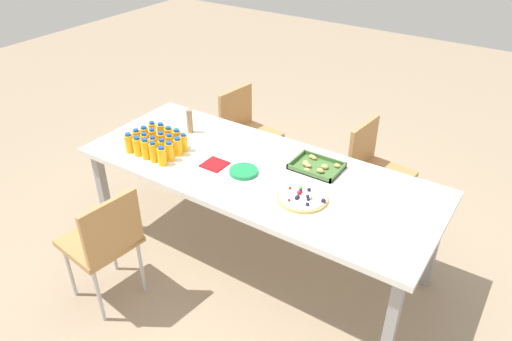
% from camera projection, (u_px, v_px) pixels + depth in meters
% --- Properties ---
extents(ground_plane, '(12.00, 12.00, 0.00)m').
position_uv_depth(ground_plane, '(257.00, 254.00, 3.52)').
color(ground_plane, gray).
extents(party_table, '(2.38, 0.94, 0.74)m').
position_uv_depth(party_table, '(257.00, 176.00, 3.16)').
color(party_table, white).
rests_on(party_table, ground_plane).
extents(chair_near_left, '(0.45, 0.45, 0.83)m').
position_uv_depth(chair_near_left, '(105.00, 239.00, 2.90)').
color(chair_near_left, '#B7844C').
rests_on(chair_near_left, ground_plane).
extents(chair_far_left, '(0.45, 0.45, 0.83)m').
position_uv_depth(chair_far_left, '(246.00, 129.00, 4.13)').
color(chair_far_left, '#B7844C').
rests_on(chair_far_left, ground_plane).
extents(chair_far_right, '(0.44, 0.44, 0.83)m').
position_uv_depth(chair_far_right, '(375.00, 167.00, 3.60)').
color(chair_far_right, '#B7844C').
rests_on(chair_far_right, ground_plane).
extents(juice_bottle_0, '(0.06, 0.06, 0.14)m').
position_uv_depth(juice_bottle_0, '(129.00, 143.00, 3.29)').
color(juice_bottle_0, '#FAAD14').
rests_on(juice_bottle_0, party_table).
extents(juice_bottle_1, '(0.06, 0.06, 0.14)m').
position_uv_depth(juice_bottle_1, '(138.00, 146.00, 3.25)').
color(juice_bottle_1, '#FBAF14').
rests_on(juice_bottle_1, party_table).
extents(juice_bottle_2, '(0.06, 0.06, 0.15)m').
position_uv_depth(juice_bottle_2, '(146.00, 149.00, 3.21)').
color(juice_bottle_2, '#FAAD14').
rests_on(juice_bottle_2, party_table).
extents(juice_bottle_3, '(0.05, 0.05, 0.15)m').
position_uv_depth(juice_bottle_3, '(153.00, 152.00, 3.18)').
color(juice_bottle_3, '#FAAE14').
rests_on(juice_bottle_3, party_table).
extents(juice_bottle_4, '(0.06, 0.06, 0.14)m').
position_uv_depth(juice_bottle_4, '(162.00, 156.00, 3.14)').
color(juice_bottle_4, '#F9AF14').
rests_on(juice_bottle_4, party_table).
extents(juice_bottle_5, '(0.06, 0.06, 0.14)m').
position_uv_depth(juice_bottle_5, '(137.00, 139.00, 3.34)').
color(juice_bottle_5, '#F8AF14').
rests_on(juice_bottle_5, party_table).
extents(juice_bottle_6, '(0.05, 0.05, 0.14)m').
position_uv_depth(juice_bottle_6, '(145.00, 143.00, 3.30)').
color(juice_bottle_6, '#F9AF14').
rests_on(juice_bottle_6, party_table).
extents(juice_bottle_7, '(0.05, 0.05, 0.13)m').
position_uv_depth(juice_bottle_7, '(153.00, 146.00, 3.27)').
color(juice_bottle_7, '#F9AE14').
rests_on(juice_bottle_7, party_table).
extents(juice_bottle_8, '(0.05, 0.05, 0.14)m').
position_uv_depth(juice_bottle_8, '(162.00, 149.00, 3.23)').
color(juice_bottle_8, '#FAAC14').
rests_on(juice_bottle_8, party_table).
extents(juice_bottle_9, '(0.06, 0.06, 0.14)m').
position_uv_depth(juice_bottle_9, '(169.00, 152.00, 3.19)').
color(juice_bottle_9, '#F9AB14').
rests_on(juice_bottle_9, party_table).
extents(juice_bottle_10, '(0.06, 0.06, 0.13)m').
position_uv_depth(juice_bottle_10, '(145.00, 135.00, 3.39)').
color(juice_bottle_10, '#F8AB14').
rests_on(juice_bottle_10, party_table).
extents(juice_bottle_11, '(0.05, 0.05, 0.14)m').
position_uv_depth(juice_bottle_11, '(153.00, 138.00, 3.36)').
color(juice_bottle_11, '#F9AD14').
rests_on(juice_bottle_11, party_table).
extents(juice_bottle_12, '(0.06, 0.06, 0.13)m').
position_uv_depth(juice_bottle_12, '(161.00, 141.00, 3.33)').
color(juice_bottle_12, '#FAAA14').
rests_on(juice_bottle_12, party_table).
extents(juice_bottle_13, '(0.05, 0.05, 0.14)m').
position_uv_depth(juice_bottle_13, '(170.00, 144.00, 3.29)').
color(juice_bottle_13, '#F9AB14').
rests_on(juice_bottle_13, party_table).
extents(juice_bottle_14, '(0.06, 0.06, 0.13)m').
position_uv_depth(juice_bottle_14, '(178.00, 147.00, 3.25)').
color(juice_bottle_14, '#FAAE14').
rests_on(juice_bottle_14, party_table).
extents(juice_bottle_15, '(0.05, 0.05, 0.14)m').
position_uv_depth(juice_bottle_15, '(153.00, 131.00, 3.43)').
color(juice_bottle_15, '#FAAF14').
rests_on(juice_bottle_15, party_table).
extents(juice_bottle_16, '(0.06, 0.06, 0.15)m').
position_uv_depth(juice_bottle_16, '(161.00, 133.00, 3.40)').
color(juice_bottle_16, '#FBAC14').
rests_on(juice_bottle_16, party_table).
extents(juice_bottle_17, '(0.06, 0.06, 0.14)m').
position_uv_depth(juice_bottle_17, '(169.00, 136.00, 3.37)').
color(juice_bottle_17, '#F9AF14').
rests_on(juice_bottle_17, party_table).
extents(juice_bottle_18, '(0.06, 0.06, 0.14)m').
position_uv_depth(juice_bottle_18, '(177.00, 139.00, 3.34)').
color(juice_bottle_18, '#F8AC14').
rests_on(juice_bottle_18, party_table).
extents(juice_bottle_19, '(0.05, 0.05, 0.13)m').
position_uv_depth(juice_bottle_19, '(184.00, 143.00, 3.30)').
color(juice_bottle_19, '#F8AE14').
rests_on(juice_bottle_19, party_table).
extents(fruit_pizza, '(0.30, 0.30, 0.05)m').
position_uv_depth(fruit_pizza, '(303.00, 197.00, 2.84)').
color(fruit_pizza, tan).
rests_on(fruit_pizza, party_table).
extents(snack_tray, '(0.32, 0.24, 0.04)m').
position_uv_depth(snack_tray, '(316.00, 166.00, 3.13)').
color(snack_tray, '#477238').
rests_on(snack_tray, party_table).
extents(plate_stack, '(0.19, 0.19, 0.02)m').
position_uv_depth(plate_stack, '(244.00, 171.00, 3.08)').
color(plate_stack, '#1E8C4C').
rests_on(plate_stack, party_table).
extents(napkin_stack, '(0.15, 0.15, 0.01)m').
position_uv_depth(napkin_stack, '(215.00, 164.00, 3.17)').
color(napkin_stack, red).
rests_on(napkin_stack, party_table).
extents(cardboard_tube, '(0.04, 0.04, 0.18)m').
position_uv_depth(cardboard_tube, '(190.00, 121.00, 3.52)').
color(cardboard_tube, '#9E7A56').
rests_on(cardboard_tube, party_table).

